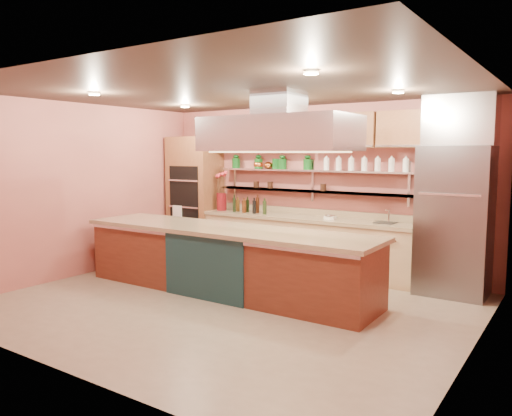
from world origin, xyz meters
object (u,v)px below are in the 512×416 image
Objects in this scene: island at (225,260)px; green_canister at (276,164)px; kitchen_scale at (330,216)px; copper_kettle at (269,165)px; refrigerator at (454,221)px; flower_vase at (222,202)px.

green_canister is at bearing 99.12° from island.
copper_kettle reaches higher than kitchen_scale.
kitchen_scale is at bearing 179.70° from refrigerator.
island is at bearing -115.66° from kitchen_scale.
kitchen_scale is (-1.91, 0.01, -0.07)m from refrigerator.
kitchen_scale is 1.44m from green_canister.
green_canister is (-0.32, 1.93, 1.34)m from island.
copper_kettle is at bearing 175.94° from refrigerator.
green_canister is at bearing 169.86° from kitchen_scale.
refrigerator is 0.47× the size of island.
island is 1.97m from kitchen_scale.
refrigerator is 6.45× the size of flower_vase.
refrigerator is 4.13m from flower_vase.
copper_kettle is at bearing 180.00° from green_canister.
kitchen_scale is 1.56m from copper_kettle.
flower_vase is at bearing -179.38° from kitchen_scale.
island is at bearing -80.72° from green_canister.
flower_vase is 1.81× the size of green_canister.
island is 28.14× the size of copper_kettle.
kitchen_scale is at bearing -9.43° from copper_kettle.
kitchen_scale is (0.84, 1.71, 0.51)m from island.
refrigerator is 11.69× the size of green_canister.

